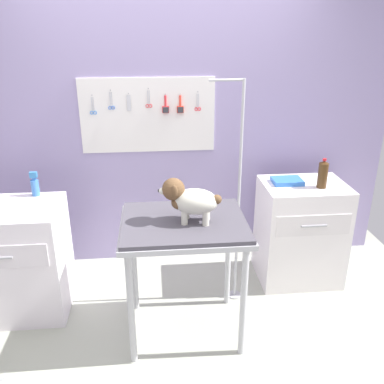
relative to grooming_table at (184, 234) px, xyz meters
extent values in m
cube|color=#A9AC9B|center=(-0.08, -0.19, -0.81)|extent=(4.40, 4.00, 0.04)
cube|color=#9D8EBE|center=(-0.08, 1.09, 0.36)|extent=(4.00, 0.06, 2.30)
cube|color=white|center=(-0.22, 1.06, 0.58)|extent=(1.13, 0.02, 0.63)
cylinder|color=gray|center=(-0.67, 1.05, 0.76)|extent=(0.01, 0.02, 0.01)
cube|color=silver|center=(-0.67, 1.04, 0.69)|extent=(0.01, 0.00, 0.11)
cube|color=silver|center=(-0.66, 1.04, 0.69)|extent=(0.01, 0.00, 0.11)
torus|color=#3877CE|center=(-0.68, 1.04, 0.62)|extent=(0.03, 0.01, 0.03)
torus|color=#3877CE|center=(-0.65, 1.04, 0.62)|extent=(0.03, 0.01, 0.03)
cylinder|color=gray|center=(-0.52, 1.05, 0.80)|extent=(0.01, 0.02, 0.01)
cube|color=silver|center=(-0.52, 1.04, 0.73)|extent=(0.01, 0.00, 0.11)
cube|color=silver|center=(-0.51, 1.04, 0.73)|extent=(0.01, 0.00, 0.11)
torus|color=#3C69C9|center=(-0.53, 1.04, 0.66)|extent=(0.03, 0.01, 0.03)
torus|color=#3C69C9|center=(-0.50, 1.04, 0.66)|extent=(0.03, 0.01, 0.03)
cylinder|color=gray|center=(-0.37, 1.05, 0.77)|extent=(0.01, 0.02, 0.01)
cube|color=silver|center=(-0.37, 1.04, 0.69)|extent=(0.03, 0.01, 0.13)
cylinder|color=gray|center=(-0.21, 1.05, 0.81)|extent=(0.01, 0.02, 0.01)
cube|color=silver|center=(-0.21, 1.04, 0.74)|extent=(0.01, 0.00, 0.11)
cube|color=silver|center=(-0.20, 1.04, 0.74)|extent=(0.01, 0.00, 0.11)
torus|color=red|center=(-0.22, 1.04, 0.67)|extent=(0.03, 0.01, 0.03)
torus|color=red|center=(-0.19, 1.04, 0.67)|extent=(0.03, 0.01, 0.03)
cylinder|color=gray|center=(-0.07, 1.05, 0.76)|extent=(0.01, 0.02, 0.01)
cylinder|color=red|center=(-0.07, 1.04, 0.71)|extent=(0.02, 0.02, 0.09)
cube|color=red|center=(-0.07, 1.04, 0.63)|extent=(0.06, 0.02, 0.06)
cube|color=#333338|center=(-0.07, 1.02, 0.63)|extent=(0.05, 0.01, 0.05)
cylinder|color=gray|center=(0.06, 1.05, 0.76)|extent=(0.01, 0.02, 0.01)
cylinder|color=red|center=(0.06, 1.04, 0.70)|extent=(0.02, 0.02, 0.09)
cube|color=red|center=(0.06, 1.04, 0.63)|extent=(0.06, 0.02, 0.06)
cube|color=#333338|center=(0.06, 1.02, 0.63)|extent=(0.05, 0.01, 0.05)
cylinder|color=gray|center=(0.20, 1.05, 0.78)|extent=(0.01, 0.02, 0.01)
cube|color=silver|center=(0.20, 1.04, 0.71)|extent=(0.01, 0.00, 0.11)
cube|color=silver|center=(0.21, 1.04, 0.71)|extent=(0.01, 0.00, 0.11)
torus|color=red|center=(0.19, 1.04, 0.63)|extent=(0.03, 0.01, 0.03)
torus|color=red|center=(0.22, 1.04, 0.63)|extent=(0.03, 0.01, 0.03)
cylinder|color=#B7B7BC|center=(-0.36, -0.28, -0.38)|extent=(0.04, 0.04, 0.82)
cylinder|color=#B7B7BC|center=(0.36, -0.28, -0.38)|extent=(0.04, 0.04, 0.82)
cylinder|color=#B7B7BC|center=(-0.36, 0.28, -0.38)|extent=(0.04, 0.04, 0.82)
cylinder|color=#B7B7BC|center=(0.36, 0.28, -0.38)|extent=(0.04, 0.04, 0.82)
cube|color=#B7B7BC|center=(0.00, 0.00, 0.05)|extent=(0.84, 0.68, 0.03)
cube|color=#4A464F|center=(0.00, 0.00, 0.09)|extent=(0.82, 0.66, 0.03)
cylinder|color=#B7B7BC|center=(0.44, 0.36, -0.78)|extent=(0.11, 0.11, 0.01)
cylinder|color=#B7B7BC|center=(0.44, 0.36, 0.09)|extent=(0.02, 0.02, 1.75)
cylinder|color=#B7B7BC|center=(0.32, 0.36, 0.95)|extent=(0.24, 0.02, 0.02)
cylinder|color=beige|center=(0.00, -0.06, 0.15)|extent=(0.04, 0.04, 0.10)
cylinder|color=beige|center=(0.02, 0.03, 0.15)|extent=(0.04, 0.04, 0.10)
cylinder|color=beige|center=(0.13, -0.09, 0.15)|extent=(0.04, 0.04, 0.10)
cylinder|color=beige|center=(0.15, 0.00, 0.15)|extent=(0.04, 0.04, 0.10)
ellipsoid|color=beige|center=(0.07, -0.03, 0.24)|extent=(0.33, 0.24, 0.17)
ellipsoid|color=brown|center=(-0.03, -0.01, 0.24)|extent=(0.13, 0.15, 0.09)
sphere|color=brown|center=(-0.07, 0.00, 0.32)|extent=(0.15, 0.15, 0.15)
ellipsoid|color=beige|center=(-0.13, 0.01, 0.31)|extent=(0.08, 0.07, 0.05)
sphere|color=black|center=(-0.16, 0.02, 0.31)|extent=(0.02, 0.02, 0.02)
ellipsoid|color=brown|center=(-0.06, -0.07, 0.33)|extent=(0.05, 0.04, 0.08)
ellipsoid|color=brown|center=(-0.04, 0.06, 0.33)|extent=(0.05, 0.04, 0.08)
sphere|color=brown|center=(0.21, -0.06, 0.26)|extent=(0.06, 0.06, 0.06)
cube|color=white|center=(-1.28, 0.37, -0.35)|extent=(0.80, 0.56, 0.87)
cube|color=white|center=(1.04, 0.60, -0.35)|extent=(0.68, 0.52, 0.88)
cube|color=silver|center=(1.04, 0.33, -0.16)|extent=(0.60, 0.01, 0.18)
cylinder|color=#99999E|center=(1.04, 0.33, -0.16)|extent=(0.20, 0.02, 0.02)
cylinder|color=#3C73C2|center=(-1.09, 0.59, 0.14)|extent=(0.06, 0.06, 0.12)
cylinder|color=#3C73C2|center=(-1.09, 0.59, 0.21)|extent=(0.03, 0.03, 0.02)
cube|color=teal|center=(-1.09, 0.59, 0.25)|extent=(0.05, 0.03, 0.04)
cylinder|color=#452C14|center=(1.14, 0.52, 0.19)|extent=(0.08, 0.08, 0.20)
cone|color=#452C14|center=(1.14, 0.52, 0.30)|extent=(0.08, 0.08, 0.02)
cylinder|color=red|center=(1.14, 0.52, 0.32)|extent=(0.03, 0.03, 0.02)
cube|color=blue|center=(0.90, 0.64, 0.11)|extent=(0.24, 0.18, 0.04)
camera|label=1|loc=(-0.19, -2.48, 1.30)|focal=39.06mm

